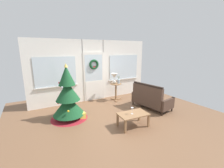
{
  "coord_description": "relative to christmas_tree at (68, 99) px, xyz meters",
  "views": [
    {
      "loc": [
        -2.41,
        -3.84,
        2.17
      ],
      "look_at": [
        0.05,
        0.55,
        1.0
      ],
      "focal_mm": 24.07,
      "sensor_mm": 36.0,
      "label": 1
    }
  ],
  "objects": [
    {
      "name": "side_table",
      "position": [
        2.21,
        0.79,
        -0.13
      ],
      "size": [
        0.5,
        0.48,
        0.74
      ],
      "color": "#8E6642",
      "rests_on": "ground"
    },
    {
      "name": "flower_vase",
      "position": [
        2.31,
        0.73,
        0.2
      ],
      "size": [
        0.11,
        0.1,
        0.35
      ],
      "color": "#99ADBC",
      "rests_on": "side_table"
    },
    {
      "name": "christmas_tree",
      "position": [
        0.0,
        0.0,
        0.0
      ],
      "size": [
        1.16,
        1.16,
        1.77
      ],
      "color": "#4C331E",
      "rests_on": "ground"
    },
    {
      "name": "coffee_table",
      "position": [
        1.47,
        -1.41,
        -0.32
      ],
      "size": [
        0.87,
        0.57,
        0.39
      ],
      "color": "#8E6642",
      "rests_on": "ground"
    },
    {
      "name": "settee_sofa",
      "position": [
        2.83,
        -0.64,
        -0.28
      ],
      "size": [
        0.91,
        1.54,
        0.96
      ],
      "color": "black",
      "rests_on": "ground"
    },
    {
      "name": "wine_glass",
      "position": [
        1.43,
        -1.42,
        -0.12
      ],
      "size": [
        0.08,
        0.08,
        0.2
      ],
      "color": "silver",
      "rests_on": "coffee_table"
    },
    {
      "name": "ground_plane",
      "position": [
        1.43,
        -0.73,
        -0.65
      ],
      "size": [
        6.76,
        6.76,
        0.0
      ],
      "primitive_type": "plane",
      "color": "brown"
    },
    {
      "name": "gift_box",
      "position": [
        0.36,
        -0.22,
        -0.56
      ],
      "size": [
        0.19,
        0.17,
        0.19
      ],
      "primitive_type": "cube",
      "color": "#D8C64C",
      "rests_on": "ground"
    },
    {
      "name": "back_wall_with_door",
      "position": [
        1.43,
        1.35,
        0.63
      ],
      "size": [
        5.2,
        0.19,
        2.55
      ],
      "color": "white",
      "rests_on": "ground"
    },
    {
      "name": "table_lamp",
      "position": [
        2.15,
        0.83,
        0.37
      ],
      "size": [
        0.28,
        0.28,
        0.44
      ],
      "color": "silver",
      "rests_on": "side_table"
    }
  ]
}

